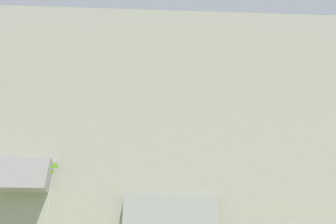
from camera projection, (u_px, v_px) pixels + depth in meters
cliff_face at (167, 164)px, 76.60m from camera, size 180.00×28.95×72.83m
kite_delta_near_cliff at (49, 174)px, 45.37m from camera, size 3.05×2.24×22.39m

